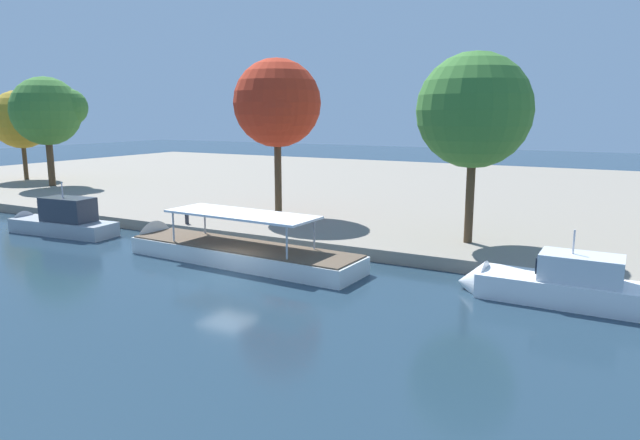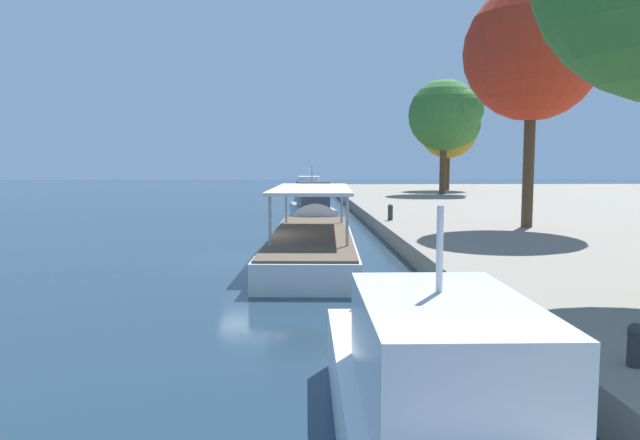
{
  "view_description": "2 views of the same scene",
  "coord_description": "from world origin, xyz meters",
  "px_view_note": "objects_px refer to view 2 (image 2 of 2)",
  "views": [
    {
      "loc": [
        17.28,
        -21.9,
        7.97
      ],
      "look_at": [
        2.07,
        6.03,
        1.98
      ],
      "focal_mm": 31.84,
      "sensor_mm": 36.0,
      "label": 1
    },
    {
      "loc": [
        22.3,
        1.76,
        3.7
      ],
      "look_at": [
        1.32,
        2.47,
        1.67
      ],
      "focal_mm": 33.28,
      "sensor_mm": 36.0,
      "label": 2
    }
  ],
  "objects_px": {
    "tree_0": "(449,116)",
    "tree_3": "(449,129)",
    "mooring_bollard_0": "(635,343)",
    "mooring_bollard_1": "(390,212)",
    "tour_boat_2": "(312,244)",
    "motor_yacht_0": "(309,197)",
    "motor_yacht_3": "(424,401)",
    "tree_4": "(528,54)",
    "motor_yacht_1": "(311,209)"
  },
  "relations": [
    {
      "from": "motor_yacht_3",
      "to": "mooring_bollard_1",
      "type": "height_order",
      "value": "motor_yacht_3"
    },
    {
      "from": "tour_boat_2",
      "to": "motor_yacht_3",
      "type": "distance_m",
      "value": 16.62
    },
    {
      "from": "tour_boat_2",
      "to": "mooring_bollard_1",
      "type": "bearing_deg",
      "value": -29.95
    },
    {
      "from": "motor_yacht_0",
      "to": "tour_boat_2",
      "type": "xyz_separation_m",
      "value": [
        29.0,
        -0.33,
        -0.29
      ]
    },
    {
      "from": "motor_yacht_0",
      "to": "tree_3",
      "type": "bearing_deg",
      "value": -51.09
    },
    {
      "from": "motor_yacht_1",
      "to": "tree_3",
      "type": "xyz_separation_m",
      "value": [
        -25.76,
        15.36,
        6.65
      ]
    },
    {
      "from": "mooring_bollard_0",
      "to": "mooring_bollard_1",
      "type": "distance_m",
      "value": 22.27
    },
    {
      "from": "mooring_bollard_0",
      "to": "tree_3",
      "type": "bearing_deg",
      "value": 168.69
    },
    {
      "from": "mooring_bollard_1",
      "to": "tree_4",
      "type": "bearing_deg",
      "value": 57.01
    },
    {
      "from": "tree_4",
      "to": "motor_yacht_1",
      "type": "bearing_deg",
      "value": -139.94
    },
    {
      "from": "mooring_bollard_0",
      "to": "tree_4",
      "type": "xyz_separation_m",
      "value": [
        -18.63,
        5.41,
        7.52
      ]
    },
    {
      "from": "motor_yacht_3",
      "to": "tree_4",
      "type": "xyz_separation_m",
      "value": [
        -19.5,
        8.69,
        7.99
      ]
    },
    {
      "from": "motor_yacht_0",
      "to": "motor_yacht_3",
      "type": "xyz_separation_m",
      "value": [
        45.58,
        0.79,
        -0.06
      ]
    },
    {
      "from": "tour_boat_2",
      "to": "tree_3",
      "type": "bearing_deg",
      "value": -18.55
    },
    {
      "from": "motor_yacht_3",
      "to": "mooring_bollard_0",
      "type": "height_order",
      "value": "motor_yacht_3"
    },
    {
      "from": "motor_yacht_3",
      "to": "mooring_bollard_0",
      "type": "bearing_deg",
      "value": -74.62
    },
    {
      "from": "tour_boat_2",
      "to": "tree_4",
      "type": "distance_m",
      "value": 13.13
    },
    {
      "from": "motor_yacht_3",
      "to": "mooring_bollard_1",
      "type": "distance_m",
      "value": 23.35
    },
    {
      "from": "tree_0",
      "to": "tree_3",
      "type": "bearing_deg",
      "value": 165.95
    },
    {
      "from": "mooring_bollard_1",
      "to": "tree_3",
      "type": "distance_m",
      "value": 35.94
    },
    {
      "from": "motor_yacht_0",
      "to": "tour_boat_2",
      "type": "relative_size",
      "value": 0.53
    },
    {
      "from": "tree_0",
      "to": "tree_3",
      "type": "height_order",
      "value": "tree_0"
    },
    {
      "from": "motor_yacht_0",
      "to": "motor_yacht_3",
      "type": "bearing_deg",
      "value": -176.15
    },
    {
      "from": "motor_yacht_3",
      "to": "tree_3",
      "type": "height_order",
      "value": "tree_3"
    },
    {
      "from": "mooring_bollard_1",
      "to": "tree_0",
      "type": "height_order",
      "value": "tree_0"
    },
    {
      "from": "tour_boat_2",
      "to": "tree_0",
      "type": "height_order",
      "value": "tree_0"
    },
    {
      "from": "tree_0",
      "to": "tree_4",
      "type": "height_order",
      "value": "tree_4"
    },
    {
      "from": "motor_yacht_1",
      "to": "tree_0",
      "type": "height_order",
      "value": "tree_0"
    },
    {
      "from": "motor_yacht_1",
      "to": "tree_0",
      "type": "distance_m",
      "value": 23.62
    },
    {
      "from": "mooring_bollard_1",
      "to": "mooring_bollard_0",
      "type": "bearing_deg",
      "value": 0.53
    },
    {
      "from": "mooring_bollard_0",
      "to": "mooring_bollard_1",
      "type": "relative_size",
      "value": 0.78
    },
    {
      "from": "motor_yacht_0",
      "to": "tree_0",
      "type": "relative_size",
      "value": 0.74
    },
    {
      "from": "motor_yacht_0",
      "to": "tree_4",
      "type": "distance_m",
      "value": 28.86
    },
    {
      "from": "motor_yacht_3",
      "to": "tree_0",
      "type": "relative_size",
      "value": 0.75
    },
    {
      "from": "motor_yacht_0",
      "to": "tree_0",
      "type": "xyz_separation_m",
      "value": [
        -3.32,
        13.29,
        7.41
      ]
    },
    {
      "from": "tour_boat_2",
      "to": "motor_yacht_3",
      "type": "relative_size",
      "value": 1.85
    },
    {
      "from": "tour_boat_2",
      "to": "mooring_bollard_1",
      "type": "height_order",
      "value": "tour_boat_2"
    },
    {
      "from": "motor_yacht_0",
      "to": "tree_3",
      "type": "relative_size",
      "value": 0.82
    },
    {
      "from": "tree_4",
      "to": "mooring_bollard_1",
      "type": "bearing_deg",
      "value": -122.99
    },
    {
      "from": "motor_yacht_3",
      "to": "tree_4",
      "type": "distance_m",
      "value": 22.79
    },
    {
      "from": "mooring_bollard_0",
      "to": "tree_0",
      "type": "bearing_deg",
      "value": 169.13
    },
    {
      "from": "tour_boat_2",
      "to": "mooring_bollard_0",
      "type": "relative_size",
      "value": 23.07
    },
    {
      "from": "mooring_bollard_0",
      "to": "mooring_bollard_1",
      "type": "height_order",
      "value": "mooring_bollard_1"
    },
    {
      "from": "tree_3",
      "to": "mooring_bollard_0",
      "type": "bearing_deg",
      "value": -11.31
    },
    {
      "from": "motor_yacht_1",
      "to": "tour_boat_2",
      "type": "relative_size",
      "value": 0.59
    },
    {
      "from": "motor_yacht_0",
      "to": "mooring_bollard_0",
      "type": "height_order",
      "value": "motor_yacht_0"
    },
    {
      "from": "motor_yacht_0",
      "to": "tree_4",
      "type": "height_order",
      "value": "tree_4"
    },
    {
      "from": "motor_yacht_1",
      "to": "tree_4",
      "type": "relative_size",
      "value": 0.81
    },
    {
      "from": "tree_0",
      "to": "mooring_bollard_0",
      "type": "bearing_deg",
      "value": -10.87
    },
    {
      "from": "tree_3",
      "to": "mooring_bollard_1",
      "type": "bearing_deg",
      "value": -18.73
    }
  ]
}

